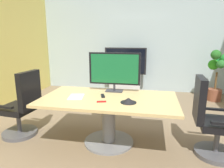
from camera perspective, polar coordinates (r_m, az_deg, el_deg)
name	(u,v)px	position (r m, az deg, el deg)	size (l,w,h in m)	color
ground_plane	(112,139)	(3.38, 0.02, -15.17)	(7.51, 7.51, 0.00)	#7A664C
wall_back_glass_partition	(133,41)	(6.21, 5.98, 11.97)	(5.61, 0.10, 2.98)	#9EB2B7
conference_table	(109,109)	(3.06, -0.92, -7.18)	(1.99, 1.10, 0.73)	tan
office_chair_left	(22,109)	(3.61, -23.98, -6.57)	(0.62, 0.59, 1.09)	#4C4C51
office_chair_right	(211,124)	(3.10, 26.12, -10.03)	(0.61, 0.59, 1.09)	#4C4C51
tv_monitor	(114,70)	(3.28, 0.70, 4.04)	(0.84, 0.18, 0.64)	#333338
wall_display_unit	(125,77)	(5.99, 3.74, 1.87)	(1.20, 0.36, 1.31)	#B7BABC
potted_plant	(217,72)	(5.76, 27.54, 2.99)	(0.54, 0.59, 1.31)	brown
conference_phone	(128,100)	(2.77, 4.67, -4.66)	(0.22, 0.22, 0.07)	black
remote_control	(103,96)	(3.06, -2.62, -3.35)	(0.05, 0.17, 0.02)	black
whiteboard_marker	(102,102)	(2.79, -2.98, -4.98)	(0.13, 0.02, 0.02)	red
paper_notepad	(76,97)	(3.08, -10.05, -3.54)	(0.21, 0.30, 0.01)	white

